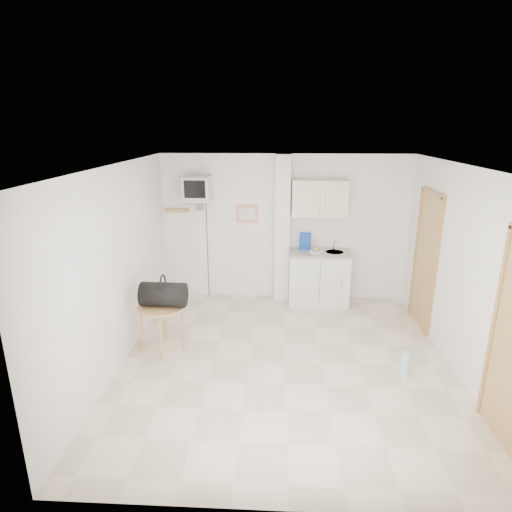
# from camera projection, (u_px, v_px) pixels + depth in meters

# --- Properties ---
(ground) EXTENTS (4.50, 4.50, 0.00)m
(ground) POSITION_uv_depth(u_px,v_px,m) (285.00, 362.00, 5.55)
(ground) COLOR beige
(ground) RESTS_ON ground
(room_envelope) EXTENTS (4.24, 4.54, 2.55)m
(room_envelope) POSITION_uv_depth(u_px,v_px,m) (308.00, 247.00, 5.17)
(room_envelope) COLOR white
(room_envelope) RESTS_ON ground
(kitchenette) EXTENTS (1.03, 0.58, 2.10)m
(kitchenette) POSITION_uv_depth(u_px,v_px,m) (319.00, 258.00, 7.20)
(kitchenette) COLOR silver
(kitchenette) RESTS_ON ground
(crt_television) EXTENTS (0.44, 0.45, 2.15)m
(crt_television) POSITION_uv_depth(u_px,v_px,m) (197.00, 190.00, 6.99)
(crt_television) COLOR slate
(crt_television) RESTS_ON ground
(round_table) EXTENTS (0.63, 0.63, 0.65)m
(round_table) POSITION_uv_depth(u_px,v_px,m) (162.00, 312.00, 5.68)
(round_table) COLOR #A3793E
(round_table) RESTS_ON ground
(duffel_bag) EXTENTS (0.60, 0.34, 0.44)m
(duffel_bag) POSITION_uv_depth(u_px,v_px,m) (163.00, 294.00, 5.60)
(duffel_bag) COLOR black
(duffel_bag) RESTS_ON round_table
(water_bottle) EXTENTS (0.11, 0.11, 0.34)m
(water_bottle) POSITION_uv_depth(u_px,v_px,m) (405.00, 365.00, 5.21)
(water_bottle) COLOR #A6C9DE
(water_bottle) RESTS_ON ground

